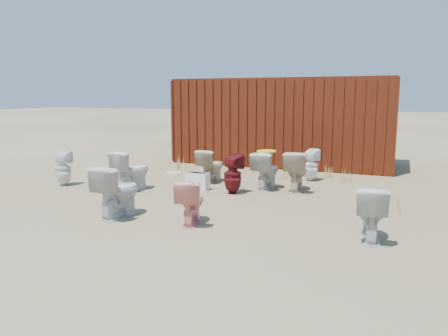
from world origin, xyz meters
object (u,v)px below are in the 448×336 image
at_px(shipping_container, 285,121).
at_px(toilet_back_e, 311,165).
at_px(toilet_front_pink, 191,201).
at_px(toilet_front_a, 131,170).
at_px(toilet_back_a, 63,168).
at_px(toilet_back_beige_left, 211,166).
at_px(toilet_front_e, 371,212).
at_px(loose_tank, 197,181).
at_px(toilet_back_yellowlid, 266,170).
at_px(toilet_front_c, 118,191).
at_px(toilet_back_beige_right, 296,171).
at_px(toilet_front_maroon, 233,174).

distance_m(shipping_container, toilet_back_e, 2.87).
bearing_deg(shipping_container, toilet_front_pink, -87.92).
xyz_separation_m(toilet_front_a, toilet_back_a, (-1.63, -0.17, -0.04)).
bearing_deg(toilet_front_pink, toilet_back_beige_left, -86.38).
xyz_separation_m(toilet_front_e, toilet_back_beige_left, (-3.62, 2.84, -0.01)).
xyz_separation_m(toilet_back_e, loose_tank, (-2.01, -1.80, -0.19)).
relative_size(toilet_back_yellowlid, toilet_back_e, 1.06).
xyz_separation_m(toilet_front_a, toilet_front_c, (0.95, -1.79, 0.01)).
bearing_deg(toilet_front_e, shipping_container, -71.48).
bearing_deg(toilet_back_beige_left, toilet_front_pink, 117.57).
bearing_deg(loose_tank, toilet_back_beige_right, 23.04).
xyz_separation_m(toilet_front_pink, toilet_back_yellowlid, (0.33, 2.85, 0.04)).
distance_m(toilet_front_maroon, loose_tank, 0.87).
bearing_deg(toilet_back_e, toilet_front_a, 51.62).
bearing_deg(toilet_back_yellowlid, toilet_back_a, 23.64).
distance_m(shipping_container, toilet_front_a, 5.28).
bearing_deg(toilet_front_maroon, toilet_back_yellowlid, -107.52).
bearing_deg(toilet_back_yellowlid, toilet_front_a, 30.59).
bearing_deg(toilet_front_e, toilet_back_a, -16.89).
bearing_deg(toilet_front_a, toilet_back_a, 21.83).
bearing_deg(toilet_back_beige_left, toilet_front_c, 95.13).
distance_m(toilet_back_yellowlid, toilet_back_e, 1.41).
distance_m(toilet_front_c, toilet_back_e, 4.76).
distance_m(toilet_front_maroon, toilet_back_a, 3.74).
bearing_deg(toilet_back_yellowlid, toilet_back_beige_left, -3.94).
relative_size(toilet_front_maroon, toilet_back_e, 1.07).
bearing_deg(toilet_front_c, toilet_back_a, -28.36).
bearing_deg(shipping_container, toilet_back_beige_right, -71.81).
bearing_deg(toilet_front_c, toilet_front_e, -171.21).
bearing_deg(toilet_front_maroon, toilet_back_beige_left, -28.61).
distance_m(toilet_front_a, toilet_front_e, 5.00).
bearing_deg(toilet_back_a, loose_tank, 177.69).
bearing_deg(toilet_front_pink, toilet_back_beige_right, -122.98).
distance_m(toilet_back_a, toilet_back_beige_left, 3.22).
bearing_deg(loose_tank, toilet_front_c, -91.28).
height_order(toilet_front_pink, toilet_back_a, toilet_back_a).
bearing_deg(toilet_front_maroon, shipping_container, -71.21).
distance_m(shipping_container, toilet_back_a, 6.22).
height_order(toilet_front_maroon, toilet_back_yellowlid, toilet_front_maroon).
distance_m(toilet_front_pink, toilet_front_c, 1.26).
bearing_deg(toilet_front_c, toilet_back_yellowlid, -114.51).
distance_m(toilet_back_beige_right, toilet_back_e, 1.18).
distance_m(toilet_front_pink, toilet_front_e, 2.60).
relative_size(toilet_front_pink, toilet_back_e, 0.94).
height_order(toilet_back_beige_left, toilet_back_e, toilet_back_beige_left).
bearing_deg(loose_tank, toilet_front_a, -148.77).
height_order(shipping_container, toilet_back_beige_right, shipping_container).
relative_size(toilet_front_e, loose_tank, 1.51).
bearing_deg(toilet_back_beige_right, toilet_front_a, 15.19).
height_order(toilet_front_maroon, toilet_front_e, toilet_front_maroon).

